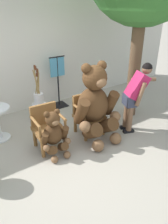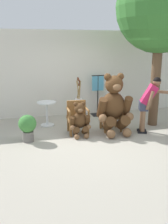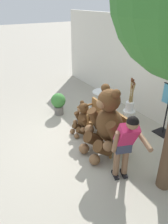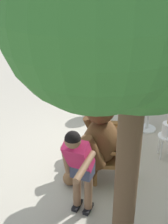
# 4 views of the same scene
# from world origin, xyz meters

# --- Properties ---
(ground_plane) EXTENTS (60.00, 60.00, 0.00)m
(ground_plane) POSITION_xyz_m (0.00, 0.00, 0.00)
(ground_plane) COLOR #A8A091
(back_wall) EXTENTS (10.00, 0.16, 2.80)m
(back_wall) POSITION_xyz_m (0.00, 2.40, 1.40)
(back_wall) COLOR silver
(back_wall) RESTS_ON ground
(wooden_chair_left) EXTENTS (0.59, 0.55, 0.86)m
(wooden_chair_left) POSITION_xyz_m (-0.47, 0.46, 0.46)
(wooden_chair_left) COLOR brown
(wooden_chair_left) RESTS_ON ground
(wooden_chair_right) EXTENTS (0.57, 0.53, 0.86)m
(wooden_chair_right) POSITION_xyz_m (0.48, 0.46, 0.46)
(wooden_chair_right) COLOR brown
(wooden_chair_right) RESTS_ON ground
(teddy_bear_large) EXTENTS (0.97, 0.91, 1.62)m
(teddy_bear_large) POSITION_xyz_m (0.47, 0.19, 0.79)
(teddy_bear_large) COLOR #4C3019
(teddy_bear_large) RESTS_ON ground
(teddy_bear_small) EXTENTS (0.55, 0.52, 0.91)m
(teddy_bear_small) POSITION_xyz_m (-0.48, 0.17, 0.45)
(teddy_bear_small) COLOR #4C3019
(teddy_bear_small) RESTS_ON ground
(person_visitor) EXTENTS (0.86, 0.48, 1.52)m
(person_visitor) POSITION_xyz_m (1.35, -0.03, 0.91)
(person_visitor) COLOR black
(person_visitor) RESTS_ON ground
(white_stool) EXTENTS (0.34, 0.34, 0.46)m
(white_stool) POSITION_xyz_m (-0.19, 1.49, 0.36)
(white_stool) COLOR white
(white_stool) RESTS_ON ground
(brush_bucket) EXTENTS (0.22, 0.22, 0.93)m
(brush_bucket) POSITION_xyz_m (-0.19, 1.49, 0.66)
(brush_bucket) COLOR white
(brush_bucket) RESTS_ON white_stool
(round_side_table) EXTENTS (0.56, 0.56, 0.72)m
(round_side_table) POSITION_xyz_m (-1.20, 1.28, 0.45)
(round_side_table) COLOR silver
(round_side_table) RESTS_ON ground
(patio_tree) EXTENTS (2.56, 2.44, 4.53)m
(patio_tree) POSITION_xyz_m (1.98, 0.49, 3.25)
(patio_tree) COLOR brown
(patio_tree) RESTS_ON ground
(potted_plant) EXTENTS (0.44, 0.44, 0.68)m
(potted_plant) POSITION_xyz_m (-1.81, 0.12, 0.40)
(potted_plant) COLOR slate
(potted_plant) RESTS_ON ground
(clothing_display_stand) EXTENTS (0.44, 0.40, 1.36)m
(clothing_display_stand) POSITION_xyz_m (0.61, 2.01, 0.72)
(clothing_display_stand) COLOR black
(clothing_display_stand) RESTS_ON ground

